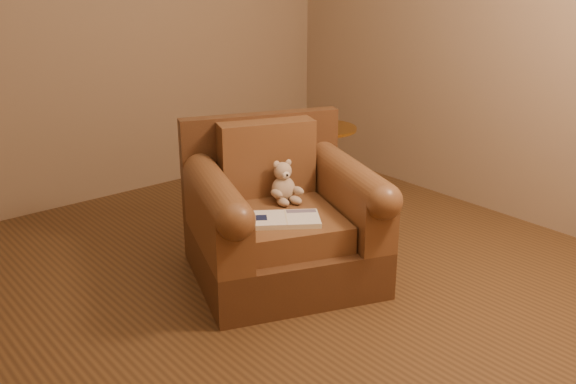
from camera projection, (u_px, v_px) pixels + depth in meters
floor at (267, 309)px, 3.14m from camera, size 4.00×4.00×0.00m
armchair at (280, 220)px, 3.40m from camera, size 1.15×1.12×0.81m
teddy_bear at (284, 186)px, 3.43m from camera, size 0.16×0.19×0.23m
guidebook at (286, 219)px, 3.18m from camera, size 0.39×0.36×0.03m
side_table at (323, 168)px, 4.21m from camera, size 0.43×0.43×0.60m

